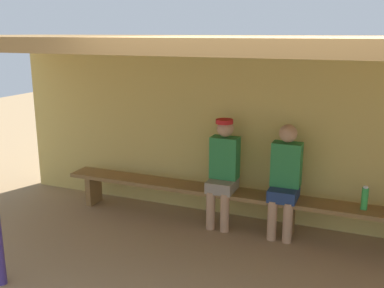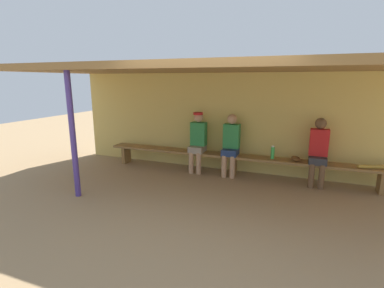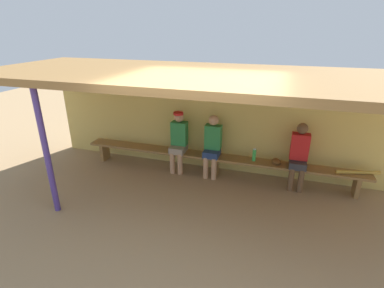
# 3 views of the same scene
# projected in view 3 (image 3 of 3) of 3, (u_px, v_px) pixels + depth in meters

# --- Properties ---
(ground_plane) EXTENTS (24.00, 24.00, 0.00)m
(ground_plane) POSITION_uv_depth(u_px,v_px,m) (195.00, 216.00, 5.02)
(ground_plane) COLOR #9E7F59
(back_wall) EXTENTS (8.00, 0.20, 2.20)m
(back_wall) POSITION_uv_depth(u_px,v_px,m) (221.00, 121.00, 6.37)
(back_wall) COLOR #D8BC60
(back_wall) RESTS_ON ground
(dugout_roof) EXTENTS (8.00, 2.80, 0.12)m
(dugout_roof) POSITION_uv_depth(u_px,v_px,m) (207.00, 77.00, 4.78)
(dugout_roof) COLOR olive
(dugout_roof) RESTS_ON back_wall
(support_post) EXTENTS (0.10, 0.10, 2.20)m
(support_post) POSITION_uv_depth(u_px,v_px,m) (46.00, 153.00, 4.77)
(support_post) COLOR #4C388C
(support_post) RESTS_ON ground
(bench) EXTENTS (6.00, 0.36, 0.46)m
(bench) POSITION_uv_depth(u_px,v_px,m) (216.00, 159.00, 6.24)
(bench) COLOR olive
(bench) RESTS_ON ground
(player_in_blue) EXTENTS (0.34, 0.42, 1.34)m
(player_in_blue) POSITION_uv_depth(u_px,v_px,m) (179.00, 139.00, 6.34)
(player_in_blue) COLOR gray
(player_in_blue) RESTS_ON ground
(player_leftmost) EXTENTS (0.34, 0.42, 1.34)m
(player_leftmost) POSITION_uv_depth(u_px,v_px,m) (299.00, 154.00, 5.66)
(player_leftmost) COLOR #333338
(player_leftmost) RESTS_ON ground
(player_middle) EXTENTS (0.34, 0.42, 1.34)m
(player_middle) POSITION_uv_depth(u_px,v_px,m) (212.00, 144.00, 6.14)
(player_middle) COLOR navy
(player_middle) RESTS_ON ground
(water_bottle_blue) EXTENTS (0.07, 0.07, 0.27)m
(water_bottle_blue) POSITION_uv_depth(u_px,v_px,m) (254.00, 155.00, 5.95)
(water_bottle_blue) COLOR green
(water_bottle_blue) RESTS_ON bench
(baseball_glove_tan) EXTENTS (0.24, 0.28, 0.09)m
(baseball_glove_tan) POSITION_uv_depth(u_px,v_px,m) (276.00, 161.00, 5.86)
(baseball_glove_tan) COLOR brown
(baseball_glove_tan) RESTS_ON bench
(baseball_bat) EXTENTS (0.80, 0.26, 0.07)m
(baseball_bat) POSITION_uv_depth(u_px,v_px,m) (358.00, 172.00, 5.45)
(baseball_bat) COLOR #B28C33
(baseball_bat) RESTS_ON bench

